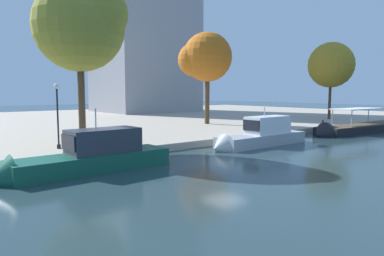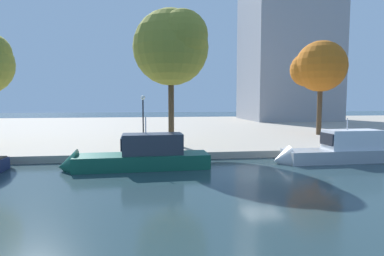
{
  "view_description": "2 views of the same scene",
  "coord_description": "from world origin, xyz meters",
  "px_view_note": "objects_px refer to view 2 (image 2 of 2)",
  "views": [
    {
      "loc": [
        -16.12,
        -16.54,
        4.67
      ],
      "look_at": [
        -0.69,
        2.55,
        2.14
      ],
      "focal_mm": 33.56,
      "sensor_mm": 36.0,
      "label": 1
    },
    {
      "loc": [
        -7.36,
        -19.44,
        4.81
      ],
      "look_at": [
        -3.94,
        4.32,
        2.72
      ],
      "focal_mm": 30.14,
      "sensor_mm": 36.0,
      "label": 2
    }
  ],
  "objects_px": {
    "tree_3": "(318,66)",
    "tree_0": "(173,45)",
    "lamp_post": "(143,117)",
    "motor_yacht_1": "(135,159)",
    "motor_yacht_2": "(338,154)",
    "office_tower": "(288,27)"
  },
  "relations": [
    {
      "from": "tree_3",
      "to": "tree_0",
      "type": "bearing_deg",
      "value": -160.91
    },
    {
      "from": "lamp_post",
      "to": "tree_0",
      "type": "distance_m",
      "value": 7.48
    },
    {
      "from": "motor_yacht_1",
      "to": "motor_yacht_2",
      "type": "distance_m",
      "value": 15.61
    },
    {
      "from": "lamp_post",
      "to": "tree_0",
      "type": "relative_size",
      "value": 0.36
    },
    {
      "from": "motor_yacht_1",
      "to": "office_tower",
      "type": "height_order",
      "value": "office_tower"
    },
    {
      "from": "motor_yacht_1",
      "to": "motor_yacht_2",
      "type": "xyz_separation_m",
      "value": [
        15.6,
        0.32,
        -0.02
      ]
    },
    {
      "from": "lamp_post",
      "to": "tree_0",
      "type": "height_order",
      "value": "tree_0"
    },
    {
      "from": "tree_3",
      "to": "office_tower",
      "type": "bearing_deg",
      "value": 72.15
    },
    {
      "from": "lamp_post",
      "to": "tree_3",
      "type": "bearing_deg",
      "value": 21.51
    },
    {
      "from": "lamp_post",
      "to": "tree_3",
      "type": "relative_size",
      "value": 0.41
    },
    {
      "from": "motor_yacht_2",
      "to": "office_tower",
      "type": "distance_m",
      "value": 50.08
    },
    {
      "from": "motor_yacht_1",
      "to": "office_tower",
      "type": "relative_size",
      "value": 0.25
    },
    {
      "from": "motor_yacht_2",
      "to": "office_tower",
      "type": "xyz_separation_m",
      "value": [
        15.36,
        43.39,
        19.72
      ]
    },
    {
      "from": "office_tower",
      "to": "tree_3",
      "type": "bearing_deg",
      "value": -107.85
    },
    {
      "from": "motor_yacht_2",
      "to": "tree_3",
      "type": "distance_m",
      "value": 17.15
    },
    {
      "from": "tree_3",
      "to": "motor_yacht_2",
      "type": "bearing_deg",
      "value": -112.89
    },
    {
      "from": "lamp_post",
      "to": "office_tower",
      "type": "height_order",
      "value": "office_tower"
    },
    {
      "from": "tree_0",
      "to": "tree_3",
      "type": "height_order",
      "value": "tree_0"
    },
    {
      "from": "motor_yacht_2",
      "to": "tree_3",
      "type": "relative_size",
      "value": 0.92
    },
    {
      "from": "motor_yacht_1",
      "to": "lamp_post",
      "type": "relative_size",
      "value": 2.23
    },
    {
      "from": "tree_0",
      "to": "office_tower",
      "type": "height_order",
      "value": "office_tower"
    },
    {
      "from": "motor_yacht_1",
      "to": "lamp_post",
      "type": "height_order",
      "value": "lamp_post"
    }
  ]
}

